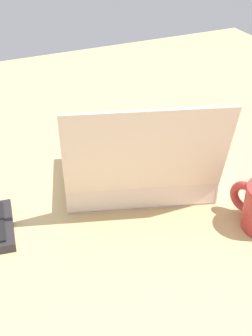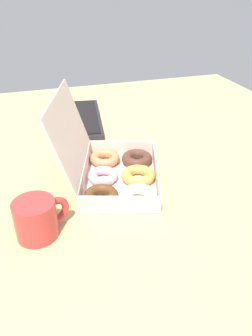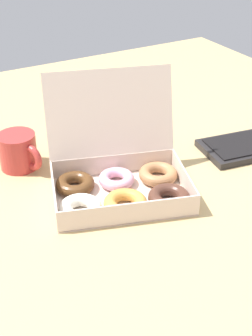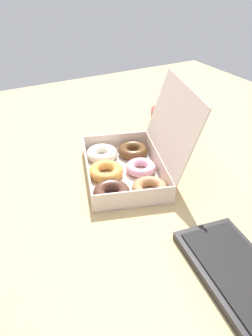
{
  "view_description": "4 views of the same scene",
  "coord_description": "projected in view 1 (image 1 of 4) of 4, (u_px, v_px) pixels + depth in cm",
  "views": [
    {
      "loc": [
        33.4,
        72.74,
        58.36
      ],
      "look_at": [
        -1.53,
        -5.35,
        2.64
      ],
      "focal_mm": 50.0,
      "sensor_mm": 36.0,
      "label": 1
    },
    {
      "loc": [
        -78.46,
        18.43,
        51.08
      ],
      "look_at": [
        -1.37,
        -5.67,
        2.85
      ],
      "focal_mm": 35.0,
      "sensor_mm": 36.0,
      "label": 2
    },
    {
      "loc": [
        -44.72,
        -80.38,
        62.0
      ],
      "look_at": [
        -0.28,
        -0.67,
        5.42
      ],
      "focal_mm": 50.0,
      "sensor_mm": 36.0,
      "label": 3
    },
    {
      "loc": [
        64.67,
        -39.25,
        52.03
      ],
      "look_at": [
        -1.04,
        -3.85,
        3.55
      ],
      "focal_mm": 35.0,
      "sensor_mm": 36.0,
      "label": 4
    }
  ],
  "objects": [
    {
      "name": "donut_box",
      "position": [
        137.0,
        171.0,
        1.0
      ],
      "size": [
        37.02,
        34.66,
        24.99
      ],
      "color": "beige",
      "rests_on": "ground_plane"
    },
    {
      "name": "ground_plane",
      "position": [
        130.0,
        196.0,
        0.99
      ],
      "size": [
        180.0,
        180.0,
        2.0
      ],
      "primitive_type": "cube",
      "color": "tan"
    }
  ]
}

